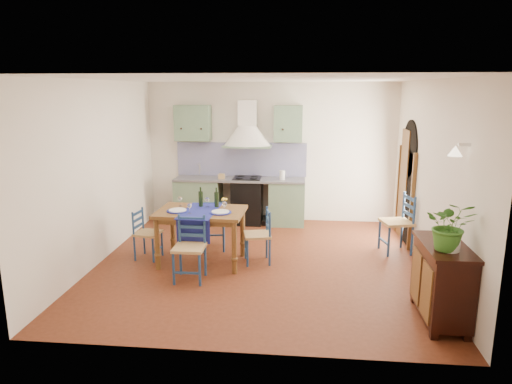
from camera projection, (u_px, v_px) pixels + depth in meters
floor at (260, 263)px, 7.13m from camera, size 5.00×5.00×0.00m
back_wall at (247, 171)px, 9.17m from camera, size 5.00×0.96×2.80m
right_wall at (426, 179)px, 6.87m from camera, size 0.26×5.00×2.80m
left_wall at (99, 172)px, 7.07m from camera, size 0.04×5.00×2.80m
ceiling at (260, 79)px, 6.52m from camera, size 5.00×5.00×0.01m
dining_table at (201, 217)px, 7.00m from camera, size 1.36×1.03×1.16m
chair_near at (190, 248)px, 6.43m from camera, size 0.43×0.43×0.92m
chair_far at (213, 223)px, 7.64m from camera, size 0.48×0.48×0.90m
chair_left at (146, 233)px, 7.26m from camera, size 0.42×0.42×0.80m
chair_right at (259, 235)px, 7.08m from camera, size 0.47×0.47×0.85m
chair_spare at (398, 223)px, 7.51m from camera, size 0.55×0.55×0.98m
sideboard at (441, 279)px, 5.27m from camera, size 0.50×1.05×0.94m
potted_plant at (450, 226)px, 4.94m from camera, size 0.60×0.55×0.56m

